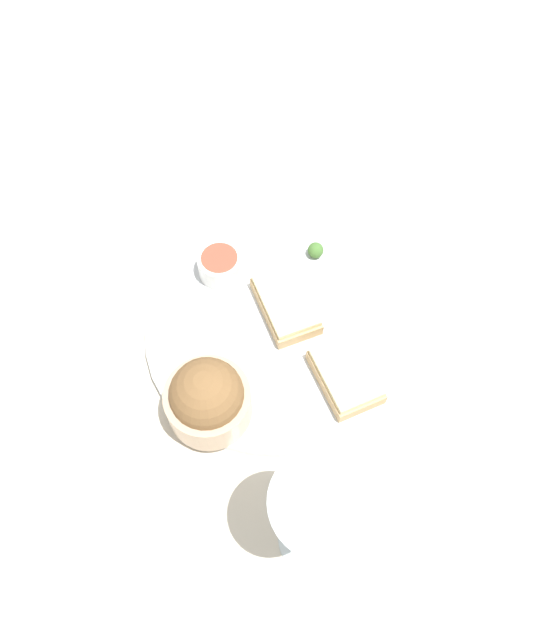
{
  "coord_description": "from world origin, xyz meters",
  "views": [
    {
      "loc": [
        0.32,
        -0.14,
        0.67
      ],
      "look_at": [
        0.0,
        0.0,
        0.03
      ],
      "focal_mm": 35.0,
      "sensor_mm": 36.0,
      "label": 1
    }
  ],
  "objects_px": {
    "salad_bowl": "(208,398)",
    "cheese_toast_near": "(286,305)",
    "cheese_toast_far": "(346,376)",
    "fork": "(296,171)",
    "wine_glass": "(320,515)",
    "sauce_ramekin": "(220,264)"
  },
  "relations": [
    {
      "from": "salad_bowl",
      "to": "fork",
      "type": "distance_m",
      "value": 0.38
    },
    {
      "from": "salad_bowl",
      "to": "sauce_ramekin",
      "type": "height_order",
      "value": "salad_bowl"
    },
    {
      "from": "cheese_toast_far",
      "to": "fork",
      "type": "height_order",
      "value": "cheese_toast_far"
    },
    {
      "from": "wine_glass",
      "to": "salad_bowl",
      "type": "bearing_deg",
      "value": -165.32
    },
    {
      "from": "wine_glass",
      "to": "cheese_toast_near",
      "type": "bearing_deg",
      "value": 161.02
    },
    {
      "from": "salad_bowl",
      "to": "wine_glass",
      "type": "relative_size",
      "value": 0.53
    },
    {
      "from": "salad_bowl",
      "to": "cheese_toast_near",
      "type": "xyz_separation_m",
      "value": [
        -0.08,
        0.13,
        -0.02
      ]
    },
    {
      "from": "cheese_toast_far",
      "to": "fork",
      "type": "bearing_deg",
      "value": 164.42
    },
    {
      "from": "cheese_toast_near",
      "to": "cheese_toast_far",
      "type": "xyz_separation_m",
      "value": [
        0.11,
        0.02,
        0.0
      ]
    },
    {
      "from": "salad_bowl",
      "to": "cheese_toast_near",
      "type": "bearing_deg",
      "value": 122.34
    },
    {
      "from": "cheese_toast_near",
      "to": "cheese_toast_far",
      "type": "relative_size",
      "value": 1.11
    },
    {
      "from": "fork",
      "to": "sauce_ramekin",
      "type": "bearing_deg",
      "value": -53.23
    },
    {
      "from": "salad_bowl",
      "to": "cheese_toast_far",
      "type": "height_order",
      "value": "salad_bowl"
    },
    {
      "from": "salad_bowl",
      "to": "wine_glass",
      "type": "xyz_separation_m",
      "value": [
        0.17,
        0.04,
        0.07
      ]
    },
    {
      "from": "sauce_ramekin",
      "to": "fork",
      "type": "bearing_deg",
      "value": 126.77
    },
    {
      "from": "salad_bowl",
      "to": "fork",
      "type": "bearing_deg",
      "value": 139.87
    },
    {
      "from": "sauce_ramekin",
      "to": "cheese_toast_near",
      "type": "distance_m",
      "value": 0.1
    },
    {
      "from": "wine_glass",
      "to": "fork",
      "type": "xyz_separation_m",
      "value": [
        -0.46,
        0.2,
        -0.12
      ]
    },
    {
      "from": "cheese_toast_far",
      "to": "fork",
      "type": "relative_size",
      "value": 0.53
    },
    {
      "from": "cheese_toast_far",
      "to": "wine_glass",
      "type": "distance_m",
      "value": 0.2
    },
    {
      "from": "wine_glass",
      "to": "fork",
      "type": "distance_m",
      "value": 0.51
    },
    {
      "from": "cheese_toast_far",
      "to": "wine_glass",
      "type": "xyz_separation_m",
      "value": [
        0.14,
        -0.11,
        0.1
      ]
    }
  ]
}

